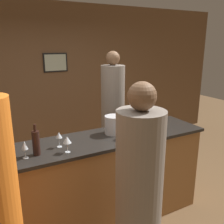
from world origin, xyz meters
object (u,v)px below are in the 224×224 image
at_px(bartender, 113,125).
at_px(wine_bottle_0, 139,121).
at_px(wine_bottle_1, 36,143).
at_px(ice_bucket, 114,125).
at_px(guest_1, 139,197).

bearing_deg(bartender, wine_bottle_0, 88.14).
relative_size(bartender, wine_bottle_0, 6.72).
bearing_deg(wine_bottle_1, ice_bucket, 9.94).
bearing_deg(wine_bottle_1, wine_bottle_0, 5.47).
bearing_deg(guest_1, ice_bucket, 74.86).
xyz_separation_m(bartender, wine_bottle_0, (-0.02, -0.70, 0.27)).
relative_size(bartender, guest_1, 1.09).
xyz_separation_m(wine_bottle_0, ice_bucket, (-0.33, 0.04, -0.01)).
distance_m(bartender, wine_bottle_0, 0.75).
distance_m(bartender, ice_bucket, 0.79).
bearing_deg(bartender, ice_bucket, 62.08).
distance_m(wine_bottle_0, wine_bottle_1, 1.24).
height_order(wine_bottle_0, wine_bottle_1, wine_bottle_1).
distance_m(guest_1, wine_bottle_1, 1.05).
distance_m(guest_1, ice_bucket, 0.97).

